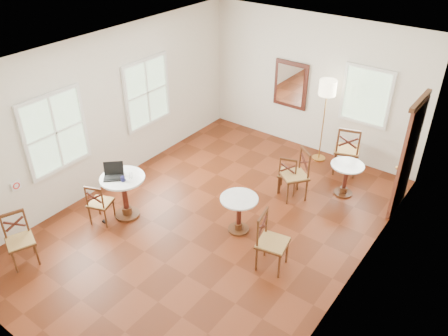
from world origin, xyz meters
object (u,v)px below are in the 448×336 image
at_px(water_glass, 131,176).
at_px(chair_mid_a, 288,174).
at_px(chair_near_a, 100,203).
at_px(laptop, 114,173).
at_px(cafe_table_back, 346,176).
at_px(floor_lamp, 327,93).
at_px(mouse, 122,176).
at_px(navy_mug, 123,179).
at_px(chair_mid_b, 271,242).
at_px(cafe_table_mid, 239,211).
at_px(chair_near_b, 20,240).
at_px(chair_back_a, 347,150).
at_px(cafe_table_near, 124,192).
at_px(power_adapter, 105,222).
at_px(chair_back_b, 295,175).

bearing_deg(water_glass, chair_mid_a, 52.05).
height_order(chair_near_a, laptop, laptop).
xyz_separation_m(cafe_table_back, chair_mid_a, (-0.92, -0.58, -0.00)).
relative_size(chair_mid_a, floor_lamp, 0.45).
height_order(mouse, navy_mug, navy_mug).
bearing_deg(chair_near_a, chair_mid_b, 174.60).
distance_m(cafe_table_mid, mouse, 2.11).
distance_m(chair_mid_b, laptop, 2.97).
bearing_deg(mouse, chair_near_a, -128.97).
xyz_separation_m(chair_near_a, chair_mid_a, (2.19, 2.80, -0.00)).
bearing_deg(chair_mid_b, chair_near_b, 114.05).
relative_size(chair_near_a, chair_near_b, 0.92).
bearing_deg(chair_back_a, chair_near_a, 37.72).
bearing_deg(chair_back_a, laptop, 36.39).
distance_m(chair_back_a, navy_mug, 4.55).
relative_size(mouse, navy_mug, 0.89).
relative_size(cafe_table_near, cafe_table_mid, 1.21).
bearing_deg(chair_near_a, cafe_table_near, -140.85).
xyz_separation_m(cafe_table_back, laptop, (-3.03, -3.05, 0.48)).
bearing_deg(chair_near_a, cafe_table_back, -153.58).
height_order(cafe_table_mid, chair_near_b, chair_near_b).
bearing_deg(cafe_table_near, power_adapter, -113.88).
bearing_deg(chair_back_a, cafe_table_mid, 58.17).
distance_m(chair_near_a, chair_back_a, 4.99).
xyz_separation_m(chair_mid_b, mouse, (-2.78, -0.44, 0.36)).
height_order(chair_near_a, navy_mug, navy_mug).
xyz_separation_m(mouse, navy_mug, (0.11, -0.07, 0.03)).
distance_m(chair_back_a, water_glass, 4.41).
bearing_deg(chair_near_a, chair_back_b, -152.18).
relative_size(water_glass, power_adapter, 1.21).
xyz_separation_m(cafe_table_mid, chair_near_a, (-2.10, -1.25, -0.02)).
bearing_deg(chair_mid_a, navy_mug, 35.74).
bearing_deg(chair_near_a, chair_mid_a, -148.98).
bearing_deg(navy_mug, floor_lamp, 65.75).
bearing_deg(chair_mid_a, chair_near_a, 34.55).
height_order(chair_back_b, floor_lamp, floor_lamp).
xyz_separation_m(floor_lamp, mouse, (-1.91, -3.92, -0.70)).
relative_size(chair_near_a, navy_mug, 7.32).
distance_m(cafe_table_back, chair_near_a, 4.60).
height_order(cafe_table_back, laptop, laptop).
bearing_deg(chair_mid_a, power_adapter, 35.23).
bearing_deg(power_adapter, chair_mid_a, 52.59).
xyz_separation_m(cafe_table_back, power_adapter, (-3.07, -3.38, -0.39)).
height_order(cafe_table_near, water_glass, water_glass).
bearing_deg(navy_mug, cafe_table_back, 47.70).
distance_m(chair_back_b, power_adapter, 3.61).
height_order(chair_near_a, chair_near_b, chair_near_b).
relative_size(floor_lamp, water_glass, 17.29).
distance_m(chair_near_b, mouse, 1.89).
relative_size(cafe_table_back, chair_mid_b, 0.68).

